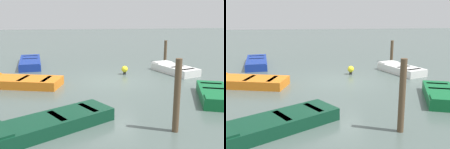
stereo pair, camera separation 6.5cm
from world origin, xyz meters
TOP-DOWN VIEW (x-y plane):
  - ground_plane at (0.00, 0.00)m, footprint 80.00×80.00m
  - rowboat_orange at (0.30, -4.57)m, footprint 2.43×4.31m
  - rowboat_blue at (-4.66, -4.74)m, footprint 4.32×1.86m
  - rowboat_white at (-1.50, 3.80)m, footprint 3.13×2.17m
  - rowboat_green at (3.38, 3.69)m, footprint 3.14×2.02m
  - rowboat_dark_green at (5.53, -2.65)m, footprint 3.23×4.13m
  - mooring_piling_mid_left at (-4.90, 4.35)m, footprint 0.20×0.20m
  - mooring_piling_far_right at (6.02, 1.11)m, footprint 0.19×0.19m
  - marker_buoy at (-1.42, 0.89)m, footprint 0.36×0.36m

SIDE VIEW (x-z plane):
  - ground_plane at x=0.00m, z-range 0.00..0.00m
  - rowboat_blue at x=-4.66m, z-range -0.01..0.45m
  - rowboat_dark_green at x=5.53m, z-range -0.01..0.45m
  - rowboat_orange at x=0.30m, z-range -0.01..0.45m
  - rowboat_green at x=3.38m, z-range -0.01..0.45m
  - rowboat_white at x=-1.50m, z-range -0.01..0.45m
  - marker_buoy at x=-1.42m, z-range 0.05..0.53m
  - mooring_piling_mid_left at x=-4.90m, z-range 0.00..1.48m
  - mooring_piling_far_right at x=6.02m, z-range 0.00..2.18m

